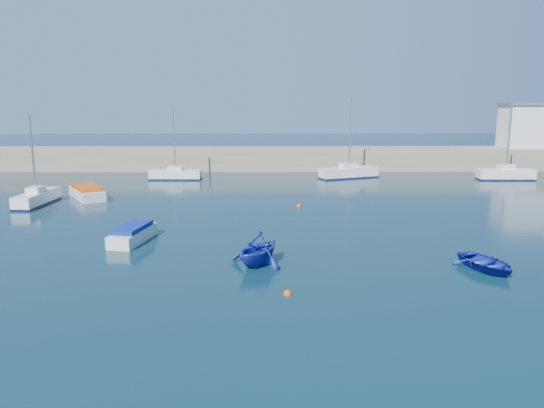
{
  "coord_description": "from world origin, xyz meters",
  "views": [
    {
      "loc": [
        -3.04,
        -17.33,
        8.55
      ],
      "look_at": [
        -2.79,
        17.01,
        1.6
      ],
      "focal_mm": 35.0,
      "sensor_mm": 36.0,
      "label": 1
    }
  ],
  "objects_px": {
    "dinghy_center": "(487,263)",
    "dinghy_left": "(258,249)",
    "sailboat_5": "(175,174)",
    "motorboat_1": "(133,234)",
    "sailboat_7": "(506,174)",
    "motorboat_2": "(87,192)",
    "sailboat_3": "(37,198)",
    "sailboat_6": "(349,172)"
  },
  "relations": [
    {
      "from": "dinghy_center",
      "to": "dinghy_left",
      "type": "bearing_deg",
      "value": 156.46
    },
    {
      "from": "sailboat_5",
      "to": "motorboat_1",
      "type": "xyz_separation_m",
      "value": [
        1.65,
        -24.51,
        -0.09
      ]
    },
    {
      "from": "sailboat_7",
      "to": "motorboat_2",
      "type": "distance_m",
      "value": 41.86
    },
    {
      "from": "dinghy_left",
      "to": "dinghy_center",
      "type": "bearing_deg",
      "value": 28.29
    },
    {
      "from": "sailboat_3",
      "to": "sailboat_6",
      "type": "distance_m",
      "value": 30.89
    },
    {
      "from": "sailboat_3",
      "to": "sailboat_6",
      "type": "relative_size",
      "value": 0.85
    },
    {
      "from": "sailboat_6",
      "to": "motorboat_2",
      "type": "distance_m",
      "value": 26.86
    },
    {
      "from": "motorboat_1",
      "to": "dinghy_left",
      "type": "bearing_deg",
      "value": -20.61
    },
    {
      "from": "motorboat_1",
      "to": "sailboat_7",
      "type": "bearing_deg",
      "value": 46.82
    },
    {
      "from": "sailboat_6",
      "to": "dinghy_left",
      "type": "height_order",
      "value": "sailboat_6"
    },
    {
      "from": "sailboat_6",
      "to": "sailboat_7",
      "type": "xyz_separation_m",
      "value": [
        16.36,
        -1.41,
        -0.0
      ]
    },
    {
      "from": "sailboat_3",
      "to": "motorboat_1",
      "type": "distance_m",
      "value": 15.4
    },
    {
      "from": "sailboat_3",
      "to": "sailboat_5",
      "type": "relative_size",
      "value": 1.01
    },
    {
      "from": "sailboat_3",
      "to": "motorboat_1",
      "type": "relative_size",
      "value": 1.67
    },
    {
      "from": "sailboat_6",
      "to": "dinghy_center",
      "type": "bearing_deg",
      "value": 162.7
    },
    {
      "from": "sailboat_6",
      "to": "motorboat_1",
      "type": "height_order",
      "value": "sailboat_6"
    },
    {
      "from": "motorboat_1",
      "to": "dinghy_left",
      "type": "relative_size",
      "value": 1.29
    },
    {
      "from": "dinghy_center",
      "to": "motorboat_1",
      "type": "bearing_deg",
      "value": 144.64
    },
    {
      "from": "sailboat_5",
      "to": "dinghy_center",
      "type": "bearing_deg",
      "value": -144.06
    },
    {
      "from": "sailboat_6",
      "to": "sailboat_5",
      "type": "bearing_deg",
      "value": 71.59
    },
    {
      "from": "sailboat_6",
      "to": "sailboat_7",
      "type": "bearing_deg",
      "value": -116.51
    },
    {
      "from": "sailboat_6",
      "to": "dinghy_left",
      "type": "distance_m",
      "value": 31.55
    },
    {
      "from": "motorboat_1",
      "to": "dinghy_center",
      "type": "xyz_separation_m",
      "value": [
        19.13,
        -5.51,
        -0.12
      ]
    },
    {
      "from": "sailboat_3",
      "to": "sailboat_5",
      "type": "height_order",
      "value": "sailboat_3"
    },
    {
      "from": "motorboat_1",
      "to": "dinghy_left",
      "type": "distance_m",
      "value": 8.94
    },
    {
      "from": "sailboat_5",
      "to": "sailboat_6",
      "type": "bearing_deg",
      "value": -85.59
    },
    {
      "from": "motorboat_1",
      "to": "motorboat_2",
      "type": "distance_m",
      "value": 15.88
    },
    {
      "from": "sailboat_6",
      "to": "sailboat_3",
      "type": "bearing_deg",
      "value": 96.04
    },
    {
      "from": "motorboat_1",
      "to": "dinghy_left",
      "type": "xyz_separation_m",
      "value": [
        7.62,
        -4.65,
        0.41
      ]
    },
    {
      "from": "dinghy_center",
      "to": "dinghy_left",
      "type": "xyz_separation_m",
      "value": [
        -11.51,
        0.86,
        0.53
      ]
    },
    {
      "from": "sailboat_3",
      "to": "dinghy_left",
      "type": "distance_m",
      "value": 24.13
    },
    {
      "from": "sailboat_6",
      "to": "motorboat_2",
      "type": "relative_size",
      "value": 1.56
    },
    {
      "from": "motorboat_2",
      "to": "dinghy_left",
      "type": "height_order",
      "value": "dinghy_left"
    },
    {
      "from": "sailboat_5",
      "to": "sailboat_7",
      "type": "bearing_deg",
      "value": -89.4
    },
    {
      "from": "sailboat_7",
      "to": "dinghy_center",
      "type": "bearing_deg",
      "value": 155.74
    },
    {
      "from": "sailboat_3",
      "to": "motorboat_2",
      "type": "distance_m",
      "value": 4.18
    },
    {
      "from": "sailboat_3",
      "to": "sailboat_7",
      "type": "distance_m",
      "value": 45.59
    },
    {
      "from": "sailboat_5",
      "to": "motorboat_2",
      "type": "distance_m",
      "value": 11.99
    },
    {
      "from": "sailboat_3",
      "to": "sailboat_7",
      "type": "bearing_deg",
      "value": 20.23
    },
    {
      "from": "sailboat_3",
      "to": "dinghy_center",
      "type": "xyz_separation_m",
      "value": [
        29.69,
        -16.72,
        -0.22
      ]
    },
    {
      "from": "dinghy_center",
      "to": "dinghy_left",
      "type": "height_order",
      "value": "dinghy_left"
    },
    {
      "from": "sailboat_7",
      "to": "motorboat_2",
      "type": "height_order",
      "value": "sailboat_7"
    }
  ]
}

